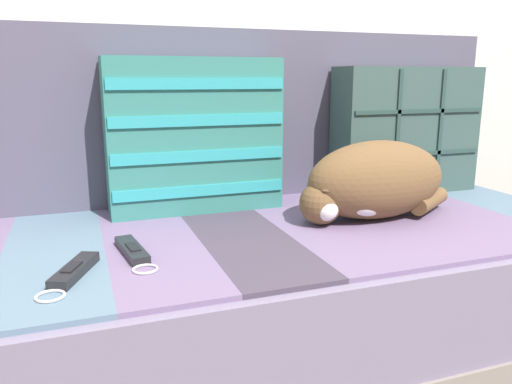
# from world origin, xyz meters

# --- Properties ---
(couch) EXTENTS (1.71, 0.82, 0.38)m
(couch) POSITION_xyz_m (0.00, 0.14, 0.19)
(couch) COLOR gray
(couch) RESTS_ON ground_plane
(sofa_backrest) EXTENTS (1.68, 0.14, 0.49)m
(sofa_backrest) POSITION_xyz_m (0.00, 0.48, 0.62)
(sofa_backrest) COLOR #514C60
(sofa_backrest) RESTS_ON couch
(throw_pillow_quilted) EXTENTS (0.46, 0.14, 0.38)m
(throw_pillow_quilted) POSITION_xyz_m (0.52, 0.33, 0.57)
(throw_pillow_quilted) COLOR #38514C
(throw_pillow_quilted) RESTS_ON couch
(throw_pillow_striped) EXTENTS (0.46, 0.14, 0.40)m
(throw_pillow_striped) POSITION_xyz_m (-0.15, 0.33, 0.58)
(throw_pillow_striped) COLOR #337A70
(throw_pillow_striped) RESTS_ON couch
(sleeping_cat) EXTENTS (0.46, 0.24, 0.20)m
(sleeping_cat) POSITION_xyz_m (0.26, 0.09, 0.47)
(sleeping_cat) COLOR brown
(sleeping_cat) RESTS_ON couch
(game_remote_near) EXTENTS (0.07, 0.21, 0.02)m
(game_remote_near) POSITION_xyz_m (-0.35, 0.02, 0.39)
(game_remote_near) COLOR black
(game_remote_near) RESTS_ON couch
(game_remote_far) EXTENTS (0.12, 0.20, 0.02)m
(game_remote_far) POSITION_xyz_m (-0.47, -0.06, 0.39)
(game_remote_far) COLOR black
(game_remote_far) RESTS_ON couch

